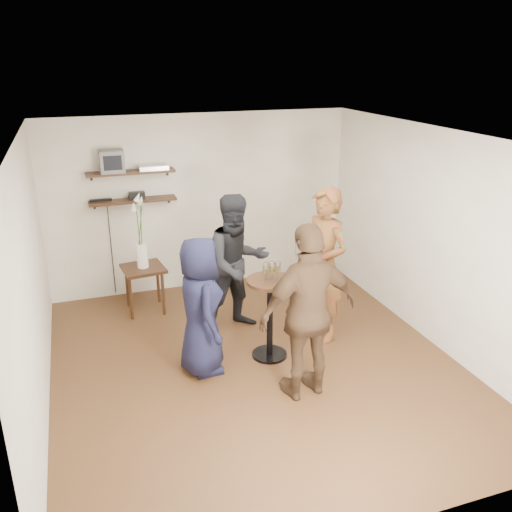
{
  "coord_description": "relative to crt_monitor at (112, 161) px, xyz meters",
  "views": [
    {
      "loc": [
        -1.75,
        -5.14,
        3.38
      ],
      "look_at": [
        0.14,
        0.4,
        1.18
      ],
      "focal_mm": 38.0,
      "sensor_mm": 36.0,
      "label": 1
    }
  ],
  "objects": [
    {
      "name": "person_brown",
      "position": [
        1.57,
        -3.06,
        -1.08
      ],
      "size": [
        1.15,
        0.6,
        1.87
      ],
      "primitive_type": "imported",
      "rotation": [
        0.0,
        0.0,
        3.28
      ],
      "color": "#442E1D",
      "rests_on": "room"
    },
    {
      "name": "shelf_upper",
      "position": [
        0.24,
        0.0,
        -0.17
      ],
      "size": [
        1.2,
        0.25,
        0.04
      ],
      "primitive_type": "cube",
      "color": "black",
      "rests_on": "room"
    },
    {
      "name": "wine_glass_br",
      "position": [
        1.48,
        -2.24,
        -0.89
      ],
      "size": [
        0.07,
        0.07,
        0.21
      ],
      "color": "silver",
      "rests_on": "drinks_table"
    },
    {
      "name": "shelf_lower",
      "position": [
        0.24,
        0.0,
        -0.57
      ],
      "size": [
        1.2,
        0.25,
        0.04
      ],
      "primitive_type": "cube",
      "color": "black",
      "rests_on": "room"
    },
    {
      "name": "radio",
      "position": [
        0.3,
        0.0,
        -0.5
      ],
      "size": [
        0.22,
        0.1,
        0.1
      ],
      "primitive_type": "cube",
      "color": "black",
      "rests_on": "shelf_lower"
    },
    {
      "name": "side_table",
      "position": [
        0.25,
        -0.53,
        -1.48
      ],
      "size": [
        0.6,
        0.6,
        0.65
      ],
      "rotation": [
        0.0,
        0.0,
        0.12
      ],
      "color": "black",
      "rests_on": "room"
    },
    {
      "name": "person_dark",
      "position": [
        1.32,
        -1.43,
        -1.12
      ],
      "size": [
        0.97,
        0.82,
        1.79
      ],
      "primitive_type": "imported",
      "rotation": [
        0.0,
        0.0,
        0.17
      ],
      "color": "black",
      "rests_on": "room"
    },
    {
      "name": "wine_glass_fr",
      "position": [
        1.54,
        -2.26,
        -0.89
      ],
      "size": [
        0.07,
        0.07,
        0.21
      ],
      "color": "silver",
      "rests_on": "drinks_table"
    },
    {
      "name": "room",
      "position": [
        1.24,
        -2.38,
        -0.72
      ],
      "size": [
        4.58,
        5.08,
        2.68
      ],
      "color": "#3F2414",
      "rests_on": "ground"
    },
    {
      "name": "power_strip",
      "position": [
        -0.19,
        0.05,
        -0.54
      ],
      "size": [
        0.3,
        0.05,
        0.03
      ],
      "primitive_type": "cube",
      "color": "black",
      "rests_on": "shelf_lower"
    },
    {
      "name": "wine_glass_bl",
      "position": [
        1.43,
        -2.18,
        -0.91
      ],
      "size": [
        0.06,
        0.06,
        0.19
      ],
      "color": "silver",
      "rests_on": "drinks_table"
    },
    {
      "name": "person_navy",
      "position": [
        0.64,
        -2.27,
        -1.23
      ],
      "size": [
        0.53,
        0.79,
        1.58
      ],
      "primitive_type": "imported",
      "rotation": [
        0.0,
        0.0,
        1.61
      ],
      "color": "black",
      "rests_on": "room"
    },
    {
      "name": "dvd_deck",
      "position": [
        0.55,
        0.0,
        -0.12
      ],
      "size": [
        0.4,
        0.24,
        0.06
      ],
      "primitive_type": "cube",
      "color": "silver",
      "rests_on": "shelf_upper"
    },
    {
      "name": "drinks_table",
      "position": [
        1.46,
        -2.24,
        -1.39
      ],
      "size": [
        0.54,
        0.54,
        0.98
      ],
      "color": "black",
      "rests_on": "room"
    },
    {
      "name": "crt_monitor",
      "position": [
        0.0,
        0.0,
        0.0
      ],
      "size": [
        0.32,
        0.3,
        0.3
      ],
      "primitive_type": "cube",
      "color": "#59595B",
      "rests_on": "shelf_upper"
    },
    {
      "name": "vase_lilies",
      "position": [
        0.25,
        -0.53,
        -1.03
      ],
      "size": [
        0.2,
        0.21,
        1.06
      ],
      "rotation": [
        0.0,
        0.0,
        0.12
      ],
      "color": "white",
      "rests_on": "side_table"
    },
    {
      "name": "wine_glass_fl",
      "position": [
        1.39,
        -2.28,
        -0.89
      ],
      "size": [
        0.07,
        0.07,
        0.21
      ],
      "color": "silver",
      "rests_on": "drinks_table"
    },
    {
      "name": "person_plaid",
      "position": [
        2.24,
        -1.98,
        -1.05
      ],
      "size": [
        0.66,
        0.81,
        1.93
      ],
      "primitive_type": "imported",
      "rotation": [
        0.0,
        0.0,
        -1.25
      ],
      "color": "maroon",
      "rests_on": "room"
    }
  ]
}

